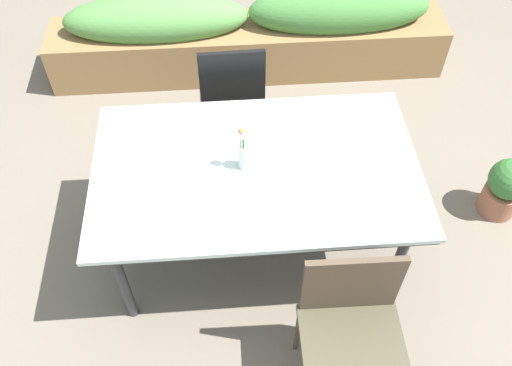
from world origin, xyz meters
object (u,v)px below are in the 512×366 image
(flower_vase, at_px, (244,152))
(potted_plant, at_px, (506,187))
(chair_near_right, at_px, (352,330))
(planter_box, at_px, (250,33))
(dining_table, at_px, (256,174))
(chair_far_side, at_px, (232,93))

(flower_vase, distance_m, potted_plant, 1.81)
(flower_vase, xyz_separation_m, potted_plant, (1.68, 0.17, -0.65))
(potted_plant, bearing_deg, chair_near_right, -140.51)
(chair_near_right, height_order, planter_box, chair_near_right)
(dining_table, xyz_separation_m, planter_box, (0.09, 1.79, -0.36))
(planter_box, xyz_separation_m, potted_plant, (1.53, -1.61, -0.11))
(chair_far_side, distance_m, potted_plant, 1.86)
(flower_vase, distance_m, planter_box, 1.86)
(chair_far_side, distance_m, planter_box, 0.99)
(dining_table, bearing_deg, flower_vase, 173.53)
(flower_vase, height_order, potted_plant, flower_vase)
(planter_box, bearing_deg, chair_far_side, -100.89)
(dining_table, distance_m, chair_near_right, 0.94)
(flower_vase, bearing_deg, chair_near_right, -61.63)
(chair_far_side, distance_m, flower_vase, 0.89)
(potted_plant, bearing_deg, dining_table, -173.74)
(chair_near_right, xyz_separation_m, flower_vase, (-0.45, 0.84, 0.36))
(dining_table, xyz_separation_m, chair_far_side, (-0.09, 0.83, -0.14))
(chair_far_side, height_order, flower_vase, flower_vase)
(flower_vase, bearing_deg, planter_box, 85.15)
(dining_table, distance_m, chair_far_side, 0.85)
(dining_table, height_order, planter_box, dining_table)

